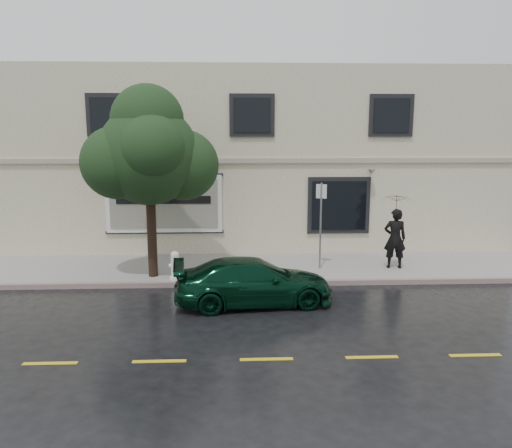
{
  "coord_description": "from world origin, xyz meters",
  "views": [
    {
      "loc": [
        -0.63,
        -13.09,
        4.63
      ],
      "look_at": [
        0.03,
        2.2,
        1.79
      ],
      "focal_mm": 35.0,
      "sensor_mm": 36.0,
      "label": 1
    }
  ],
  "objects_px": {
    "street_tree": "(149,155)",
    "fire_hydrant": "(175,266)",
    "car": "(254,282)",
    "pedestrian": "(395,238)"
  },
  "relations": [
    {
      "from": "car",
      "to": "pedestrian",
      "type": "bearing_deg",
      "value": -64.87
    },
    {
      "from": "street_tree",
      "to": "fire_hydrant",
      "type": "distance_m",
      "value": 3.44
    },
    {
      "from": "pedestrian",
      "to": "fire_hydrant",
      "type": "xyz_separation_m",
      "value": [
        -7.14,
        -1.03,
        -0.56
      ]
    },
    {
      "from": "pedestrian",
      "to": "street_tree",
      "type": "relative_size",
      "value": 0.38
    },
    {
      "from": "car",
      "to": "street_tree",
      "type": "relative_size",
      "value": 0.81
    },
    {
      "from": "pedestrian",
      "to": "fire_hydrant",
      "type": "relative_size",
      "value": 2.23
    },
    {
      "from": "car",
      "to": "pedestrian",
      "type": "height_order",
      "value": "pedestrian"
    },
    {
      "from": "pedestrian",
      "to": "fire_hydrant",
      "type": "height_order",
      "value": "pedestrian"
    },
    {
      "from": "car",
      "to": "fire_hydrant",
      "type": "relative_size",
      "value": 4.77
    },
    {
      "from": "street_tree",
      "to": "fire_hydrant",
      "type": "height_order",
      "value": "street_tree"
    }
  ]
}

